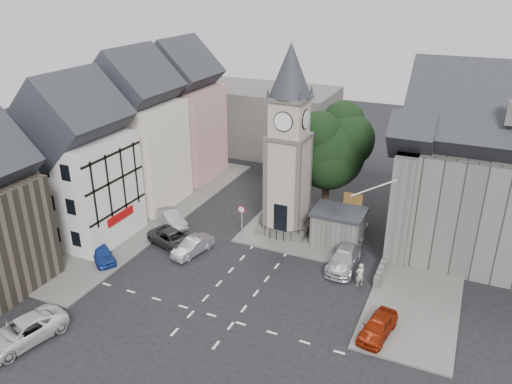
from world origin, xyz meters
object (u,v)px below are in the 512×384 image
at_px(clock_tower, 289,143).
at_px(pedestrian, 360,275).
at_px(stone_shelter, 338,227).
at_px(car_west_blue, 102,254).
at_px(car_east_red, 378,327).

height_order(clock_tower, pedestrian, clock_tower).
distance_m(stone_shelter, car_west_blue, 19.37).
bearing_deg(car_west_blue, car_east_red, -55.03).
xyz_separation_m(stone_shelter, car_west_blue, (-16.30, -10.43, -0.91)).
bearing_deg(stone_shelter, clock_tower, 174.16).
xyz_separation_m(car_west_blue, pedestrian, (19.50, 4.93, 0.29)).
height_order(car_east_red, pedestrian, pedestrian).
relative_size(car_east_red, pedestrian, 2.11).
height_order(stone_shelter, pedestrian, stone_shelter).
distance_m(clock_tower, car_east_red, 16.83).
bearing_deg(clock_tower, car_east_red, -46.75).
xyz_separation_m(clock_tower, pedestrian, (8.00, -5.99, -7.19)).
relative_size(clock_tower, pedestrian, 8.77).
bearing_deg(stone_shelter, car_east_red, -62.18).
height_order(car_west_blue, pedestrian, pedestrian).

